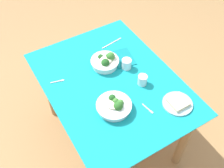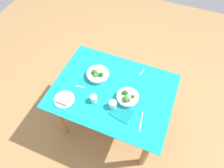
# 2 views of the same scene
# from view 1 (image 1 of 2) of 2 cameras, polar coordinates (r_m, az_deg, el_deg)

# --- Properties ---
(ground_plane) EXTENTS (6.00, 6.00, 0.00)m
(ground_plane) POSITION_cam_1_polar(r_m,az_deg,el_deg) (2.58, -0.07, -10.66)
(ground_plane) COLOR #9E7547
(dining_table) EXTENTS (1.22, 0.91, 0.75)m
(dining_table) POSITION_cam_1_polar(r_m,az_deg,el_deg) (2.06, -0.08, -1.96)
(dining_table) COLOR teal
(dining_table) RESTS_ON ground_plane
(broccoli_bowl_far) EXTENTS (0.22, 0.22, 0.11)m
(broccoli_bowl_far) POSITION_cam_1_polar(r_m,az_deg,el_deg) (2.06, -1.38, 4.73)
(broccoli_bowl_far) COLOR white
(broccoli_bowl_far) RESTS_ON dining_table
(broccoli_bowl_near) EXTENTS (0.24, 0.24, 0.10)m
(broccoli_bowl_near) POSITION_cam_1_polar(r_m,az_deg,el_deg) (1.79, 0.54, -4.63)
(broccoli_bowl_near) COLOR white
(broccoli_bowl_near) RESTS_ON dining_table
(bread_side_plate) EXTENTS (0.21, 0.21, 0.04)m
(bread_side_plate) POSITION_cam_1_polar(r_m,az_deg,el_deg) (1.88, 13.70, -3.90)
(bread_side_plate) COLOR #99C6D1
(bread_side_plate) RESTS_ON dining_table
(water_glass_center) EXTENTS (0.07, 0.07, 0.08)m
(water_glass_center) POSITION_cam_1_polar(r_m,az_deg,el_deg) (1.94, 6.45, 0.86)
(water_glass_center) COLOR silver
(water_glass_center) RESTS_ON dining_table
(water_glass_side) EXTENTS (0.07, 0.07, 0.08)m
(water_glass_side) POSITION_cam_1_polar(r_m,az_deg,el_deg) (2.04, 3.09, 4.28)
(water_glass_side) COLOR silver
(water_glass_side) RESTS_ON dining_table
(fork_by_far_bowl) EXTENTS (0.10, 0.03, 0.00)m
(fork_by_far_bowl) POSITION_cam_1_polar(r_m,az_deg,el_deg) (1.83, 7.62, -5.26)
(fork_by_far_bowl) COLOR #B7B7BC
(fork_by_far_bowl) RESTS_ON dining_table
(fork_by_near_bowl) EXTENTS (0.04, 0.10, 0.00)m
(fork_by_near_bowl) POSITION_cam_1_polar(r_m,az_deg,el_deg) (2.01, -11.32, 0.58)
(fork_by_near_bowl) COLOR #B7B7BC
(fork_by_near_bowl) RESTS_ON dining_table
(table_knife_left) EXTENTS (0.04, 0.20, 0.00)m
(table_knife_left) POSITION_cam_1_polar(r_m,az_deg,el_deg) (2.27, -0.07, 8.62)
(table_knife_left) COLOR #B7B7BC
(table_knife_left) RESTS_ON dining_table
(napkin_folded_upper) EXTENTS (0.23, 0.19, 0.01)m
(napkin_folded_upper) POSITION_cam_1_polar(r_m,az_deg,el_deg) (2.14, 2.32, 5.52)
(napkin_folded_upper) COLOR #0F777D
(napkin_folded_upper) RESTS_ON dining_table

